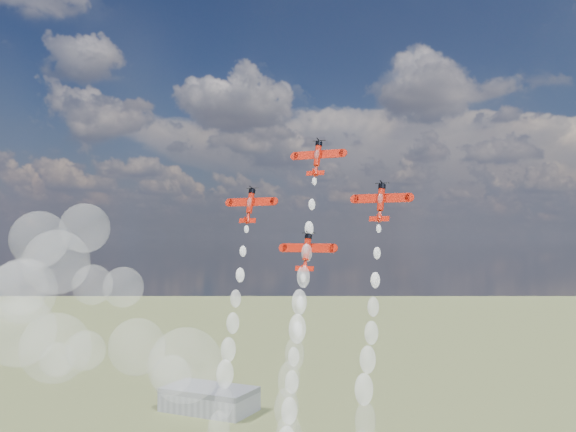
# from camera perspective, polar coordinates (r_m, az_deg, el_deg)

# --- Properties ---
(hangar) EXTENTS (50.00, 28.00, 13.00)m
(hangar) POSITION_cam_1_polar(r_m,az_deg,el_deg) (357.21, -7.37, -16.62)
(hangar) COLOR gray
(hangar) RESTS_ON ground
(plane_lead) EXTENTS (12.06, 4.78, 8.42)m
(plane_lead) POSITION_cam_1_polar(r_m,az_deg,el_deg) (139.68, 2.76, 5.51)
(plane_lead) COLOR red
(plane_lead) RESTS_ON ground
(plane_left) EXTENTS (12.06, 4.78, 8.42)m
(plane_left) POSITION_cam_1_polar(r_m,az_deg,el_deg) (142.84, -3.57, 1.06)
(plane_left) COLOR red
(plane_left) RESTS_ON ground
(plane_right) EXTENTS (12.06, 4.78, 8.42)m
(plane_right) POSITION_cam_1_polar(r_m,az_deg,el_deg) (130.48, 8.68, 1.36)
(plane_right) COLOR red
(plane_right) RESTS_ON ground
(plane_slot) EXTENTS (12.06, 4.78, 8.42)m
(plane_slot) POSITION_cam_1_polar(r_m,az_deg,el_deg) (132.90, 1.76, -3.31)
(plane_slot) COLOR red
(plane_slot) RESTS_ON ground
(smoke_trail_lead) EXTENTS (5.95, 17.92, 55.96)m
(smoke_trail_lead) POSITION_cam_1_polar(r_m,az_deg,el_deg) (129.40, 0.37, -14.94)
(smoke_trail_lead) COLOR white
(smoke_trail_lead) RESTS_ON plane_lead
(smoke_trail_left) EXTENTS (5.89, 17.86, 55.23)m
(smoke_trail_left) POSITION_cam_1_polar(r_m,az_deg,el_deg) (136.85, -6.46, -18.80)
(smoke_trail_left) COLOR white
(smoke_trail_left) RESTS_ON plane_left
(drifted_smoke_cloud) EXTENTS (68.14, 40.59, 55.71)m
(drifted_smoke_cloud) POSITION_cam_1_polar(r_m,az_deg,el_deg) (189.01, -19.36, -8.12)
(drifted_smoke_cloud) COLOR white
(drifted_smoke_cloud) RESTS_ON ground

